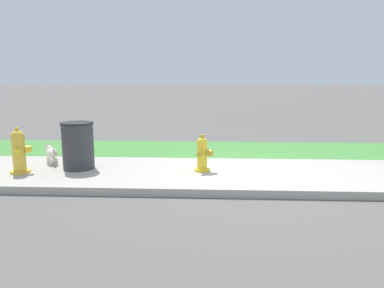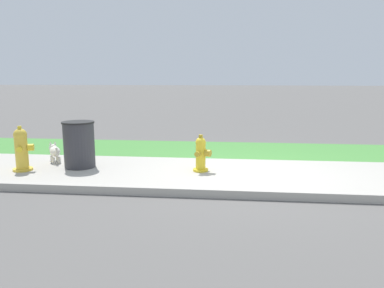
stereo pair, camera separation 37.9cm
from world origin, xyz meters
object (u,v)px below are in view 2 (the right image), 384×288
fire_hydrant_at_driveway (201,154)px  small_white_dog (55,151)px  fire_hydrant_far_end (22,149)px  trash_bin (79,145)px

fire_hydrant_at_driveway → small_white_dog: (-2.86, 0.42, -0.09)m
fire_hydrant_far_end → small_white_dog: size_ratio=1.78×
small_white_dog → fire_hydrant_at_driveway: bearing=-133.1°
fire_hydrant_at_driveway → small_white_dog: bearing=-81.4°
fire_hydrant_at_driveway → trash_bin: size_ratio=0.77×
fire_hydrant_at_driveway → small_white_dog: size_ratio=1.46×
fire_hydrant_far_end → trash_bin: trash_bin is taller
fire_hydrant_far_end → trash_bin: 0.96m
trash_bin → fire_hydrant_far_end: bearing=-159.1°
fire_hydrant_far_end → small_white_dog: bearing=139.8°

